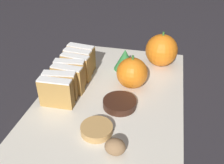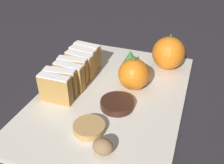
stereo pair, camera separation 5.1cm
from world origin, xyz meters
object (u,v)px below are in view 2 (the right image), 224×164
(walnut, at_px, (103,147))
(chocolate_cookie, at_px, (117,104))
(orange_near, at_px, (134,74))
(orange_far, at_px, (168,53))

(walnut, relative_size, chocolate_cookie, 0.51)
(walnut, xyz_separation_m, chocolate_cookie, (-0.02, 0.12, -0.01))
(orange_near, distance_m, walnut, 0.19)
(orange_near, distance_m, orange_far, 0.13)
(chocolate_cookie, bearing_deg, orange_far, 71.04)
(orange_near, height_order, orange_far, orange_far)
(chocolate_cookie, bearing_deg, orange_near, 81.70)
(orange_near, height_order, walnut, orange_near)
(orange_far, height_order, chocolate_cookie, orange_far)
(orange_near, relative_size, chocolate_cookie, 1.14)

